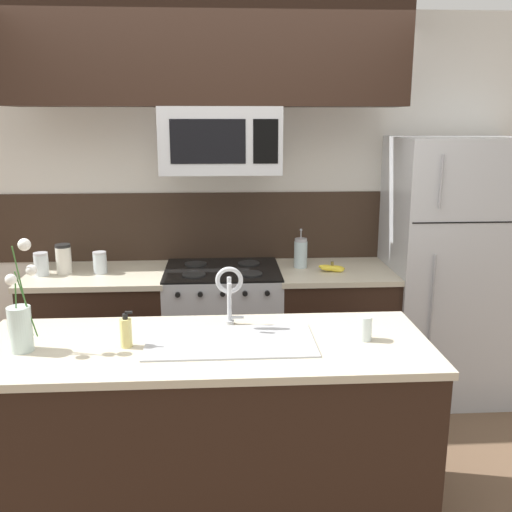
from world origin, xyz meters
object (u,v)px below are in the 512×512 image
object	(u,v)px
spare_glass	(365,328)
storage_jar_tall	(42,264)
microwave	(221,140)
stove_range	(223,334)
french_press	(301,253)
refrigerator	(450,269)
banana_bunch	(332,268)
sink_faucet	(230,288)
flower_vase	(21,323)
storage_jar_medium	(64,259)
dish_soap_bottle	(126,332)
storage_jar_short	(100,262)

from	to	relation	value
spare_glass	storage_jar_tall	bearing A→B (deg)	146.00
microwave	stove_range	bearing A→B (deg)	90.16
french_press	spare_glass	xyz separation A→B (m)	(0.11, -1.32, -0.04)
microwave	refrigerator	bearing A→B (deg)	1.51
stove_range	banana_bunch	bearing A→B (deg)	-4.73
stove_range	banana_bunch	distance (m)	0.87
spare_glass	banana_bunch	bearing A→B (deg)	86.10
sink_faucet	spare_glass	world-z (taller)	sink_faucet
spare_glass	sink_faucet	bearing A→B (deg)	161.83
flower_vase	storage_jar_medium	bearing A→B (deg)	97.09
dish_soap_bottle	spare_glass	world-z (taller)	dish_soap_bottle
storage_jar_tall	microwave	bearing A→B (deg)	0.87
storage_jar_short	french_press	distance (m)	1.33
dish_soap_bottle	banana_bunch	bearing A→B (deg)	46.46
microwave	storage_jar_short	distance (m)	1.11
dish_soap_bottle	spare_glass	bearing A→B (deg)	0.88
storage_jar_tall	storage_jar_short	world-z (taller)	storage_jar_tall
refrigerator	spare_glass	distance (m)	1.57
stove_range	microwave	bearing A→B (deg)	-89.84
storage_jar_tall	flower_vase	distance (m)	1.29
microwave	spare_glass	distance (m)	1.60
banana_bunch	french_press	world-z (taller)	french_press
microwave	sink_faucet	distance (m)	1.22
french_press	spare_glass	bearing A→B (deg)	-85.11
banana_bunch	microwave	bearing A→B (deg)	176.92
microwave	french_press	distance (m)	0.92
microwave	dish_soap_bottle	xyz separation A→B (m)	(-0.43, -1.25, -0.78)
storage_jar_short	storage_jar_medium	bearing A→B (deg)	177.04
storage_jar_short	sink_faucet	distance (m)	1.34
storage_jar_medium	banana_bunch	size ratio (longest dim) A/B	1.01
storage_jar_short	sink_faucet	size ratio (longest dim) A/B	0.47
storage_jar_short	banana_bunch	xyz separation A→B (m)	(1.52, -0.05, -0.05)
banana_bunch	dish_soap_bottle	world-z (taller)	dish_soap_bottle
stove_range	spare_glass	size ratio (longest dim) A/B	8.27
french_press	storage_jar_medium	bearing A→B (deg)	-177.98
microwave	storage_jar_medium	bearing A→B (deg)	178.56
storage_jar_tall	storage_jar_medium	xyz separation A→B (m)	(0.13, 0.04, 0.02)
storage_jar_tall	storage_jar_medium	distance (m)	0.14
stove_range	refrigerator	xyz separation A→B (m)	(1.56, 0.02, 0.43)
stove_range	refrigerator	size ratio (longest dim) A/B	0.52
stove_range	sink_faucet	xyz separation A→B (m)	(0.03, -1.06, 0.65)
banana_bunch	dish_soap_bottle	bearing A→B (deg)	-133.54
storage_jar_tall	storage_jar_short	distance (m)	0.37
storage_jar_short	sink_faucet	world-z (taller)	sink_faucet
banana_bunch	french_press	bearing A→B (deg)	148.29
stove_range	storage_jar_tall	distance (m)	1.27
refrigerator	storage_jar_short	bearing A→B (deg)	-179.34
refrigerator	sink_faucet	xyz separation A→B (m)	(-1.52, -1.08, 0.22)
storage_jar_short	flower_vase	size ratio (longest dim) A/B	0.29
french_press	microwave	bearing A→B (deg)	-171.31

